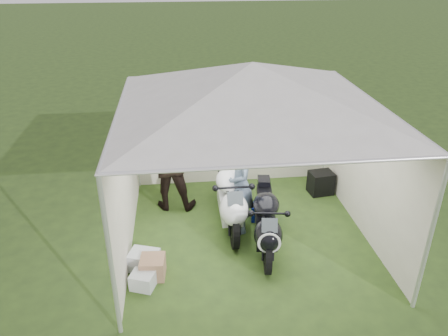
{
  "coord_description": "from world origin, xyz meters",
  "views": [
    {
      "loc": [
        -1.13,
        -6.26,
        4.43
      ],
      "look_at": [
        -0.38,
        0.35,
        1.13
      ],
      "focal_mm": 35.0,
      "sensor_mm": 36.0,
      "label": 1
    }
  ],
  "objects_px": {
    "person_dark_jacket": "(169,159)",
    "crate_0": "(144,260)",
    "motorcycle_white": "(230,197)",
    "motorcycle_black": "(266,221)",
    "person_blue_jacket": "(241,185)",
    "paddock_stand": "(262,212)",
    "equipment_box": "(321,183)",
    "canopy_tent": "(252,90)",
    "crate_1": "(153,267)",
    "crate_2": "(143,281)"
  },
  "relations": [
    {
      "from": "motorcycle_white",
      "to": "crate_2",
      "type": "distance_m",
      "value": 2.13
    },
    {
      "from": "paddock_stand",
      "to": "equipment_box",
      "type": "relative_size",
      "value": 0.87
    },
    {
      "from": "motorcycle_black",
      "to": "canopy_tent",
      "type": "bearing_deg",
      "value": 121.32
    },
    {
      "from": "motorcycle_white",
      "to": "equipment_box",
      "type": "bearing_deg",
      "value": 26.38
    },
    {
      "from": "motorcycle_black",
      "to": "crate_1",
      "type": "xyz_separation_m",
      "value": [
        -1.82,
        -0.48,
        -0.37
      ]
    },
    {
      "from": "motorcycle_white",
      "to": "crate_0",
      "type": "relative_size",
      "value": 4.82
    },
    {
      "from": "person_dark_jacket",
      "to": "crate_1",
      "type": "relative_size",
      "value": 5.46
    },
    {
      "from": "paddock_stand",
      "to": "equipment_box",
      "type": "xyz_separation_m",
      "value": [
        1.37,
        0.84,
        0.08
      ]
    },
    {
      "from": "person_blue_jacket",
      "to": "equipment_box",
      "type": "relative_size",
      "value": 3.84
    },
    {
      "from": "person_blue_jacket",
      "to": "canopy_tent",
      "type": "bearing_deg",
      "value": 36.82
    },
    {
      "from": "paddock_stand",
      "to": "person_blue_jacket",
      "type": "xyz_separation_m",
      "value": [
        -0.44,
        -0.24,
        0.74
      ]
    },
    {
      "from": "crate_1",
      "to": "motorcycle_black",
      "type": "bearing_deg",
      "value": 14.89
    },
    {
      "from": "paddock_stand",
      "to": "crate_2",
      "type": "distance_m",
      "value": 2.63
    },
    {
      "from": "crate_0",
      "to": "crate_1",
      "type": "relative_size",
      "value": 1.21
    },
    {
      "from": "canopy_tent",
      "to": "paddock_stand",
      "type": "bearing_deg",
      "value": 48.89
    },
    {
      "from": "paddock_stand",
      "to": "person_dark_jacket",
      "type": "distance_m",
      "value": 1.98
    },
    {
      "from": "person_dark_jacket",
      "to": "crate_1",
      "type": "xyz_separation_m",
      "value": [
        -0.29,
        -2.04,
        -0.83
      ]
    },
    {
      "from": "person_blue_jacket",
      "to": "equipment_box",
      "type": "height_order",
      "value": "person_blue_jacket"
    },
    {
      "from": "motorcycle_black",
      "to": "person_blue_jacket",
      "type": "bearing_deg",
      "value": 125.01
    },
    {
      "from": "canopy_tent",
      "to": "motorcycle_white",
      "type": "bearing_deg",
      "value": 137.66
    },
    {
      "from": "crate_1",
      "to": "motorcycle_white",
      "type": "bearing_deg",
      "value": 42.84
    },
    {
      "from": "paddock_stand",
      "to": "person_dark_jacket",
      "type": "bearing_deg",
      "value": 157.47
    },
    {
      "from": "canopy_tent",
      "to": "crate_2",
      "type": "relative_size",
      "value": 16.96
    },
    {
      "from": "motorcycle_white",
      "to": "motorcycle_black",
      "type": "bearing_deg",
      "value": -56.18
    },
    {
      "from": "paddock_stand",
      "to": "crate_1",
      "type": "height_order",
      "value": "crate_1"
    },
    {
      "from": "motorcycle_black",
      "to": "person_blue_jacket",
      "type": "xyz_separation_m",
      "value": [
        -0.32,
        0.63,
        0.36
      ]
    },
    {
      "from": "motorcycle_white",
      "to": "crate_1",
      "type": "relative_size",
      "value": 5.83
    },
    {
      "from": "person_dark_jacket",
      "to": "motorcycle_black",
      "type": "bearing_deg",
      "value": 143.08
    },
    {
      "from": "crate_0",
      "to": "crate_2",
      "type": "xyz_separation_m",
      "value": [
        0.0,
        -0.44,
        -0.02
      ]
    },
    {
      "from": "motorcycle_white",
      "to": "person_blue_jacket",
      "type": "xyz_separation_m",
      "value": [
        0.17,
        -0.12,
        0.31
      ]
    },
    {
      "from": "canopy_tent",
      "to": "equipment_box",
      "type": "bearing_deg",
      "value": 35.78
    },
    {
      "from": "canopy_tent",
      "to": "person_dark_jacket",
      "type": "distance_m",
      "value": 2.33
    },
    {
      "from": "person_dark_jacket",
      "to": "person_blue_jacket",
      "type": "height_order",
      "value": "person_dark_jacket"
    },
    {
      "from": "motorcycle_black",
      "to": "crate_1",
      "type": "bearing_deg",
      "value": -157.26
    },
    {
      "from": "motorcycle_white",
      "to": "crate_2",
      "type": "bearing_deg",
      "value": -134.6
    },
    {
      "from": "canopy_tent",
      "to": "crate_0",
      "type": "relative_size",
      "value": 12.89
    },
    {
      "from": "canopy_tent",
      "to": "person_blue_jacket",
      "type": "height_order",
      "value": "canopy_tent"
    },
    {
      "from": "motorcycle_black",
      "to": "person_blue_jacket",
      "type": "height_order",
      "value": "person_blue_jacket"
    },
    {
      "from": "motorcycle_white",
      "to": "motorcycle_black",
      "type": "distance_m",
      "value": 0.9
    },
    {
      "from": "person_blue_jacket",
      "to": "crate_1",
      "type": "relative_size",
      "value": 4.9
    },
    {
      "from": "person_blue_jacket",
      "to": "equipment_box",
      "type": "xyz_separation_m",
      "value": [
        1.81,
        1.09,
        -0.66
      ]
    },
    {
      "from": "canopy_tent",
      "to": "equipment_box",
      "type": "xyz_separation_m",
      "value": [
        1.7,
        1.23,
        -2.34
      ]
    },
    {
      "from": "paddock_stand",
      "to": "crate_1",
      "type": "relative_size",
      "value": 1.11
    },
    {
      "from": "person_dark_jacket",
      "to": "crate_0",
      "type": "bearing_deg",
      "value": 85.51
    },
    {
      "from": "person_dark_jacket",
      "to": "crate_0",
      "type": "xyz_separation_m",
      "value": [
        -0.43,
        -1.85,
        -0.84
      ]
    },
    {
      "from": "canopy_tent",
      "to": "paddock_stand",
      "type": "distance_m",
      "value": 2.48
    },
    {
      "from": "motorcycle_white",
      "to": "crate_0",
      "type": "height_order",
      "value": "motorcycle_white"
    },
    {
      "from": "equipment_box",
      "to": "crate_2",
      "type": "xyz_separation_m",
      "value": [
        -3.45,
        -2.44,
        -0.11
      ]
    },
    {
      "from": "motorcycle_black",
      "to": "crate_2",
      "type": "bearing_deg",
      "value": -151.87
    },
    {
      "from": "canopy_tent",
      "to": "person_blue_jacket",
      "type": "distance_m",
      "value": 1.7
    }
  ]
}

